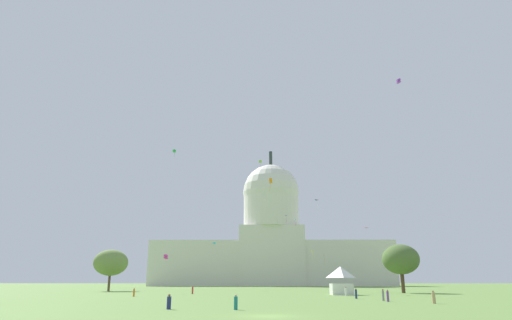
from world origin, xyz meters
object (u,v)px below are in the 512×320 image
object	(u,v)px
capitol_building	(271,241)
kite_black_mid	(319,202)
person_tan_front_left	(434,298)
kite_cyan_mid	(214,243)
kite_turquoise_mid	(297,221)
kite_blue_mid	(287,216)
tree_east_near	(401,259)
person_grey_back_left	(383,295)
kite_lime_high	(260,162)
tree_west_far	(111,263)
person_purple_edge_west	(388,296)
event_tent	(341,280)
kite_yellow_low	(312,253)
person_orange_mid_right	(134,293)
kite_magenta_low	(166,257)
kite_violet_high	(399,81)
kite_red_low	(323,256)
person_teal_aisle_center	(236,303)
kite_green_high	(174,151)
kite_gold_low	(234,254)
kite_white_high	(266,200)
person_navy_lawn_far_right	(356,294)
kite_pink_mid	(366,229)
person_red_near_tree_west	(193,290)
person_navy_lawn_far_left	(169,302)
person_white_deep_crowd	(346,292)

from	to	relation	value
capitol_building	kite_black_mid	size ratio (longest dim) A/B	45.32
person_tan_front_left	kite_cyan_mid	distance (m)	140.31
kite_turquoise_mid	kite_blue_mid	distance (m)	25.32
kite_black_mid	tree_east_near	bearing A→B (deg)	-66.04
person_grey_back_left	person_tan_front_left	xyz separation A→B (m)	(4.44, -7.67, -0.06)
kite_lime_high	tree_west_far	bearing A→B (deg)	-86.46
tree_west_far	person_purple_edge_west	size ratio (longest dim) A/B	7.19
event_tent	person_tan_front_left	xyz separation A→B (m)	(5.83, -34.18, -2.22)
kite_yellow_low	tree_east_near	bearing A→B (deg)	-141.82
tree_east_near	tree_west_far	bearing A→B (deg)	167.75
kite_turquoise_mid	person_orange_mid_right	bearing A→B (deg)	148.81
kite_magenta_low	kite_violet_high	distance (m)	69.75
kite_yellow_low	kite_turquoise_mid	size ratio (longest dim) A/B	1.76
person_grey_back_left	kite_red_low	size ratio (longest dim) A/B	0.45
person_teal_aisle_center	kite_black_mid	distance (m)	64.55
kite_green_high	kite_cyan_mid	world-z (taller)	kite_green_high
kite_gold_low	kite_magenta_low	bearing A→B (deg)	-173.09
kite_white_high	person_navy_lawn_far_right	bearing A→B (deg)	153.46
person_orange_mid_right	person_teal_aisle_center	distance (m)	41.70
person_orange_mid_right	kite_blue_mid	bearing A→B (deg)	-158.61
person_orange_mid_right	person_teal_aisle_center	world-z (taller)	person_orange_mid_right
kite_magenta_low	kite_red_low	distance (m)	106.89
kite_pink_mid	kite_turquoise_mid	distance (m)	43.21
capitol_building	tree_west_far	size ratio (longest dim) A/B	10.40
kite_red_low	person_red_near_tree_west	bearing A→B (deg)	-38.67
kite_magenta_low	kite_red_low	world-z (taller)	kite_red_low
tree_west_far	kite_gold_low	xyz separation A→B (m)	(30.45, 59.09, 5.68)
event_tent	person_grey_back_left	xyz separation A→B (m)	(1.39, -26.51, -2.16)
tree_east_near	person_grey_back_left	world-z (taller)	tree_east_near
kite_yellow_low	capitol_building	bearing A→B (deg)	50.40
tree_east_near	person_tan_front_left	bearing A→B (deg)	-103.16
kite_green_high	person_navy_lawn_far_right	bearing A→B (deg)	-17.58
person_grey_back_left	person_red_near_tree_west	size ratio (longest dim) A/B	1.01
event_tent	kite_magenta_low	world-z (taller)	kite_magenta_low
person_grey_back_left	kite_black_mid	xyz separation A→B (m)	(-3.71, 38.69, 20.73)
tree_east_near	person_orange_mid_right	world-z (taller)	tree_east_near
person_purple_edge_west	person_tan_front_left	bearing A→B (deg)	-107.07
person_navy_lawn_far_left	kite_cyan_mid	xyz separation A→B (m)	(-11.31, 144.02, 17.94)
kite_magenta_low	person_grey_back_left	bearing A→B (deg)	160.85
kite_violet_high	person_teal_aisle_center	bearing A→B (deg)	-39.55
kite_red_low	kite_black_mid	distance (m)	90.44
kite_green_high	kite_gold_low	distance (m)	49.28
person_teal_aisle_center	kite_white_high	xyz separation A→B (m)	(4.59, 153.37, 38.59)
kite_yellow_low	kite_blue_mid	distance (m)	23.14
person_orange_mid_right	kite_turquoise_mid	bearing A→B (deg)	-164.07
kite_violet_high	person_orange_mid_right	bearing A→B (deg)	-79.61
kite_violet_high	tree_east_near	bearing A→B (deg)	179.41
capitol_building	kite_gold_low	xyz separation A→B (m)	(-16.72, -47.28, -9.58)
person_white_deep_crowd	kite_yellow_low	xyz separation A→B (m)	(5.08, 99.41, 13.34)
tree_east_near	kite_white_high	xyz separation A→B (m)	(-31.37, 93.69, 31.56)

